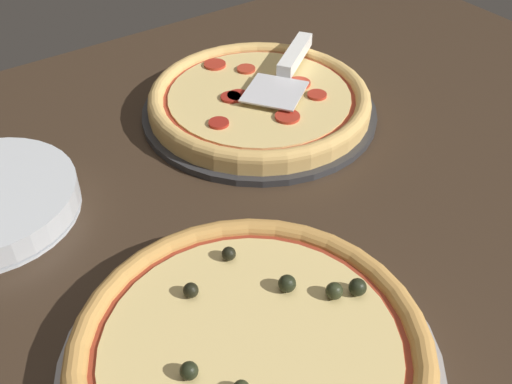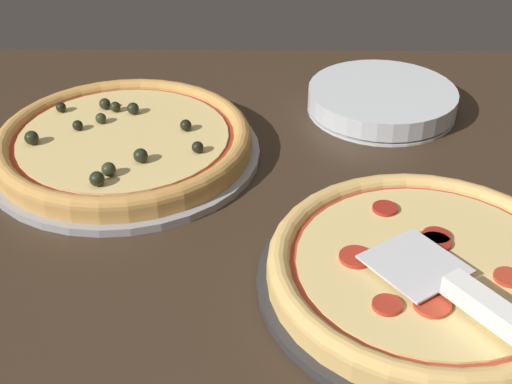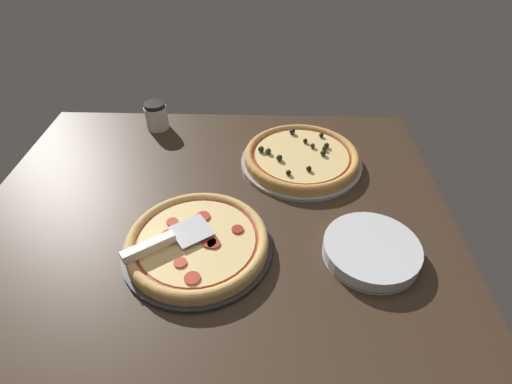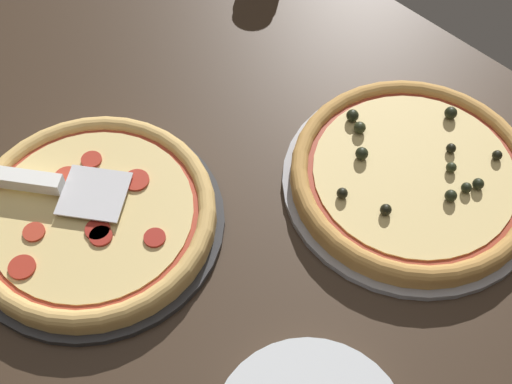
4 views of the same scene
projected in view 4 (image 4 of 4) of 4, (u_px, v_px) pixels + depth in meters
The scene contains 6 objects.
ground_plane at pixel (186, 181), 101.03cm from camera, with size 120.13×98.40×3.60cm, color #38281C.
pizza_pan_front at pixel (95, 223), 94.26cm from camera, with size 34.40×34.40×1.00cm, color #2D2D30.
pizza_front at pixel (92, 215), 92.59cm from camera, with size 32.34×32.34×3.06cm.
pizza_pan_back at pixel (411, 183), 97.99cm from camera, with size 35.46×35.46×1.00cm, color #939399.
pizza_back at pixel (413, 174), 96.38cm from camera, with size 33.33×33.33×3.99cm.
serving_spatula at pixel (35, 182), 92.68cm from camera, with size 19.48×16.01×2.00cm.
Camera 4 is at (48.66, -34.59, 80.32)cm, focal length 50.00 mm.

